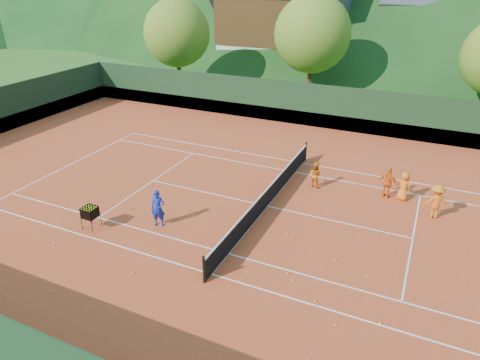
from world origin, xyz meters
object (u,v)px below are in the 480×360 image
at_px(student_d, 436,202).
at_px(ball_hopper, 90,213).
at_px(coach, 158,208).
at_px(student_b, 388,183).
at_px(chalet_mid, 447,25).
at_px(student_c, 404,186).
at_px(chalet_left, 285,15).
at_px(tennis_net, 267,197).
at_px(student_a, 315,175).

xyz_separation_m(student_d, ball_hopper, (-13.10, -6.99, -0.07)).
relative_size(coach, student_b, 1.07).
bearing_deg(student_d, chalet_mid, -110.59).
height_order(student_d, ball_hopper, student_d).
bearing_deg(student_d, ball_hopper, 5.63).
height_order(student_c, chalet_left, chalet_left).
height_order(coach, ball_hopper, coach).
xyz_separation_m(student_b, student_c, (0.72, 0.05, -0.06)).
xyz_separation_m(student_c, ball_hopper, (-11.67, -8.17, 0.03)).
bearing_deg(chalet_left, student_c, -59.70).
xyz_separation_m(student_d, chalet_left, (-17.04, 27.89, 4.81)).
distance_m(coach, tennis_net, 5.03).
bearing_deg(chalet_mid, tennis_net, -100.01).
distance_m(student_b, chalet_mid, 31.07).
distance_m(tennis_net, chalet_mid, 34.81).
height_order(student_a, chalet_mid, chalet_mid).
xyz_separation_m(coach, student_b, (8.49, 6.72, -0.05)).
bearing_deg(ball_hopper, student_a, 46.06).
relative_size(tennis_net, chalet_left, 0.87).
bearing_deg(student_b, tennis_net, 51.22).
xyz_separation_m(student_c, student_d, (1.43, -1.18, 0.10)).
distance_m(student_c, ball_hopper, 14.25).
height_order(student_d, chalet_mid, chalet_mid).
bearing_deg(student_b, ball_hopper, 54.28).
bearing_deg(chalet_left, tennis_net, -71.57).
height_order(student_d, chalet_left, chalet_left).
relative_size(coach, student_c, 1.15).
bearing_deg(coach, tennis_net, 22.94).
relative_size(student_a, student_b, 0.86).
height_order(coach, tennis_net, coach).
relative_size(ball_hopper, chalet_left, 0.07).
bearing_deg(tennis_net, ball_hopper, -141.14).
bearing_deg(ball_hopper, coach, 29.60).
height_order(student_a, chalet_left, chalet_left).
relative_size(student_d, chalet_mid, 0.13).
distance_m(tennis_net, chalet_left, 32.04).
xyz_separation_m(ball_hopper, chalet_mid, (12.06, 38.88, 4.22)).
distance_m(coach, chalet_left, 34.43).
distance_m(student_c, tennis_net, 6.50).
relative_size(student_c, ball_hopper, 1.43).
bearing_deg(student_d, student_c, -61.88).
xyz_separation_m(tennis_net, chalet_left, (-10.00, 30.00, 5.13)).
xyz_separation_m(coach, student_d, (10.64, 5.60, -0.01)).
bearing_deg(student_d, student_b, -50.08).
relative_size(coach, student_a, 1.24).
bearing_deg(chalet_mid, chalet_left, -165.96).
bearing_deg(student_d, chalet_left, -81.04).
bearing_deg(chalet_left, coach, -79.19).
distance_m(student_d, tennis_net, 7.36).
height_order(student_b, student_c, student_b).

